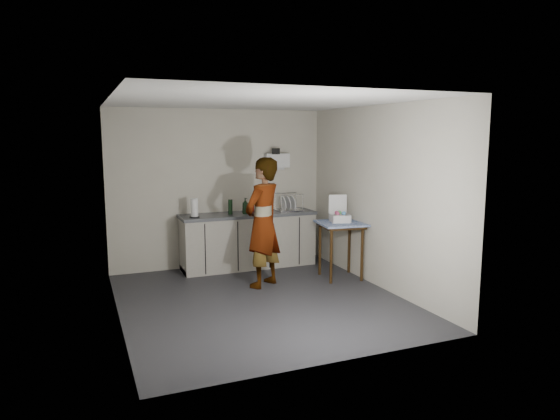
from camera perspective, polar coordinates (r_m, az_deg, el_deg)
name	(u,v)px	position (r m, az deg, el deg)	size (l,w,h in m)	color
ground	(261,300)	(6.75, -2.20, -10.27)	(4.00, 4.00, 0.00)	#29282E
wall_back	(219,189)	(8.33, -6.96, 2.44)	(3.60, 0.02, 2.60)	beige
wall_right	(378,197)	(7.25, 11.14, 1.45)	(0.02, 4.00, 2.60)	beige
wall_left	(115,211)	(6.08, -18.32, -0.16)	(0.02, 4.00, 2.60)	beige
ceiling	(260,101)	(6.41, -2.34, 12.29)	(3.60, 4.00, 0.01)	white
kitchen_counter	(248,242)	(8.31, -3.65, -3.63)	(2.24, 0.62, 0.91)	black
wall_shelf	(277,161)	(8.55, -0.38, 5.66)	(0.42, 0.18, 0.37)	white
side_table	(341,230)	(7.65, 6.97, -2.23)	(0.75, 0.75, 0.87)	#3E270E
standing_man	(263,223)	(7.16, -1.97, -1.45)	(0.68, 0.45, 1.87)	#B2A593
soap_bottle	(245,206)	(8.10, -4.00, 0.46)	(0.10, 0.10, 0.26)	black
soda_can	(252,208)	(8.31, -3.19, 0.20)	(0.07, 0.07, 0.12)	red
dark_bottle	(230,207)	(8.09, -5.69, 0.35)	(0.07, 0.07, 0.24)	black
paper_towel	(194,208)	(7.86, -9.76, 0.18)	(0.17, 0.17, 0.30)	black
dish_rack	(289,207)	(8.42, 0.98, 0.36)	(0.43, 0.32, 0.30)	silver
bakery_box	(340,216)	(7.67, 6.83, -0.67)	(0.35, 0.36, 0.40)	white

